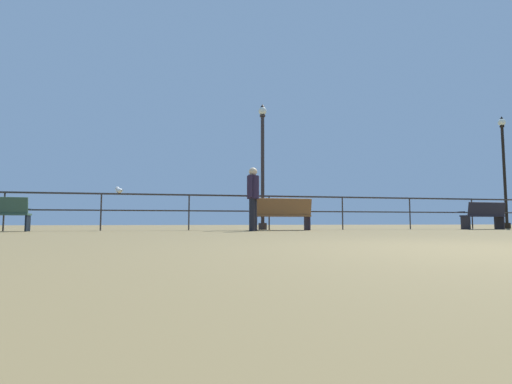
# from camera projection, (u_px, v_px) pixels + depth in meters

# --- Properties ---
(pier_railing) EXTENTS (20.47, 0.05, 1.11)m
(pier_railing) POSITION_uv_depth(u_px,v_px,m) (269.00, 204.00, 12.22)
(pier_railing) COLOR #312924
(pier_railing) RESTS_ON ground_plane
(bench_near_left) EXTENTS (1.77, 0.73, 0.97)m
(bench_near_left) POSITION_uv_depth(u_px,v_px,m) (282.00, 213.00, 11.51)
(bench_near_left) COLOR brown
(bench_near_left) RESTS_ON ground_plane
(bench_near_right) EXTENTS (1.51, 0.63, 0.93)m
(bench_near_right) POSITION_uv_depth(u_px,v_px,m) (484.00, 214.00, 13.07)
(bench_near_right) COLOR black
(bench_near_right) RESTS_ON ground_plane
(lamppost_center) EXTENTS (0.28, 0.28, 4.23)m
(lamppost_center) POSITION_uv_depth(u_px,v_px,m) (263.00, 164.00, 12.62)
(lamppost_center) COLOR #2D2523
(lamppost_center) RESTS_ON ground_plane
(lamppost_right) EXTENTS (0.27, 0.27, 4.40)m
(lamppost_right) POSITION_uv_depth(u_px,v_px,m) (504.00, 167.00, 14.69)
(lamppost_right) COLOR black
(lamppost_right) RESTS_ON ground_plane
(person_by_bench) EXTENTS (0.35, 0.51, 1.77)m
(person_by_bench) POSITION_uv_depth(u_px,v_px,m) (253.00, 194.00, 10.52)
(person_by_bench) COLOR black
(person_by_bench) RESTS_ON ground_plane
(seagull_on_rail) EXTENTS (0.29, 0.38, 0.20)m
(seagull_on_rail) POSITION_uv_depth(u_px,v_px,m) (119.00, 190.00, 11.29)
(seagull_on_rail) COLOR silver
(seagull_on_rail) RESTS_ON pier_railing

